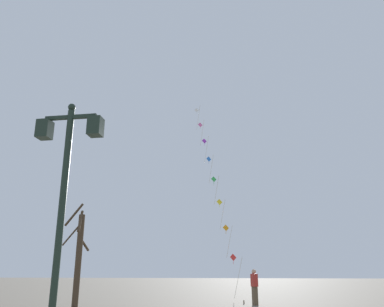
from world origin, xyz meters
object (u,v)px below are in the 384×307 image
at_px(twin_lantern_lamp_post, 65,174).
at_px(bare_tree, 78,255).
at_px(kite_train, 214,179).
at_px(kite_flyer, 254,286).

relative_size(twin_lantern_lamp_post, bare_tree, 1.04).
distance_m(kite_train, bare_tree, 11.04).
bearing_deg(bare_tree, kite_flyer, 15.41).
bearing_deg(kite_flyer, bare_tree, 81.16).
bearing_deg(kite_flyer, twin_lantern_lamp_post, 140.20).
relative_size(kite_train, bare_tree, 3.06).
bearing_deg(kite_flyer, kite_train, 0.34).
bearing_deg(kite_train, bare_tree, -127.63).
distance_m(kite_flyer, bare_tree, 8.79).
xyz_separation_m(twin_lantern_lamp_post, kite_flyer, (3.72, 13.39, -2.59)).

